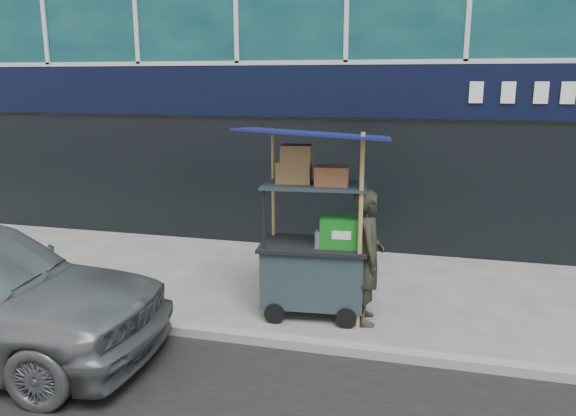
# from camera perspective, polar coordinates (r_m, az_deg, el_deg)

# --- Properties ---
(ground) EXTENTS (80.00, 80.00, 0.00)m
(ground) POSITION_cam_1_polar(r_m,az_deg,el_deg) (7.06, 0.33, -13.19)
(ground) COLOR #5E5D59
(ground) RESTS_ON ground
(curb) EXTENTS (80.00, 0.18, 0.12)m
(curb) POSITION_cam_1_polar(r_m,az_deg,el_deg) (6.86, -0.08, -13.46)
(curb) COLOR gray
(curb) RESTS_ON ground
(vendor_cart) EXTENTS (2.00, 1.50, 2.55)m
(vendor_cart) POSITION_cam_1_polar(r_m,az_deg,el_deg) (7.47, 2.81, -4.33)
(vendor_cart) COLOR #1B292F
(vendor_cart) RESTS_ON ground
(vendor_man) EXTENTS (0.55, 0.72, 1.77)m
(vendor_man) POSITION_cam_1_polar(r_m,az_deg,el_deg) (7.30, 8.05, -4.92)
(vendor_man) COLOR #26281D
(vendor_man) RESTS_ON ground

